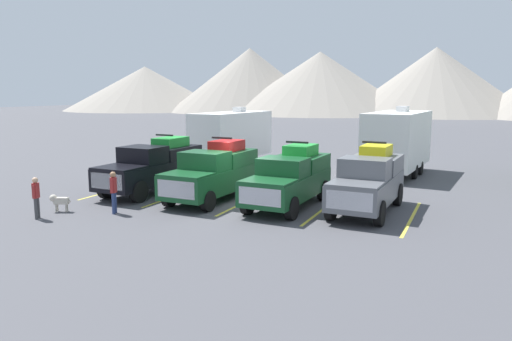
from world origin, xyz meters
TOP-DOWN VIEW (x-y plane):
  - ground_plane at (0.00, 0.00)m, footprint 240.00×240.00m
  - pickup_truck_a at (-4.90, 0.89)m, footprint 2.23×5.95m
  - pickup_truck_b at (-1.49, 0.50)m, footprint 2.26×5.28m
  - pickup_truck_c at (1.95, 0.72)m, footprint 2.23×5.37m
  - pickup_truck_d at (5.07, 1.13)m, footprint 2.18×5.26m
  - lot_stripe_a at (-6.80, 0.67)m, footprint 0.12×5.50m
  - lot_stripe_b at (-3.40, 0.67)m, footprint 0.12×5.50m
  - lot_stripe_c at (0.00, 0.67)m, footprint 0.12×5.50m
  - lot_stripe_d at (3.40, 0.67)m, footprint 0.12×5.50m
  - lot_stripe_e at (6.80, 0.67)m, footprint 0.12×5.50m
  - camper_trailer_a at (-5.37, 9.88)m, footprint 2.95×7.66m
  - camper_trailer_b at (4.82, 10.24)m, footprint 3.07×7.51m
  - person_a at (-5.85, -5.08)m, footprint 0.25×0.33m
  - person_b at (-3.77, -3.29)m, footprint 0.26×0.35m
  - dog at (-5.96, -3.95)m, footprint 0.81×0.46m
  - mountain_ridge at (-5.49, 85.75)m, footprint 166.02×41.40m

SIDE VIEW (x-z plane):
  - ground_plane at x=0.00m, z-range 0.00..0.00m
  - lot_stripe_a at x=-6.80m, z-range 0.00..0.01m
  - lot_stripe_b at x=-3.40m, z-range 0.00..0.01m
  - lot_stripe_c at x=0.00m, z-range 0.00..0.01m
  - lot_stripe_d at x=3.40m, z-range 0.00..0.01m
  - lot_stripe_e at x=6.80m, z-range 0.00..0.01m
  - dog at x=-5.96m, z-range 0.12..0.80m
  - person_a at x=-5.85m, z-range 0.12..1.68m
  - person_b at x=-3.77m, z-range 0.12..1.76m
  - pickup_truck_c at x=1.95m, z-range -0.12..2.47m
  - pickup_truck_b at x=-1.49m, z-range -0.13..2.54m
  - pickup_truck_a at x=-4.90m, z-range -0.09..2.54m
  - pickup_truck_d at x=5.07m, z-range -0.12..2.57m
  - camper_trailer_a at x=-5.37m, z-range 0.10..3.76m
  - camper_trailer_b at x=4.82m, z-range 0.10..3.93m
  - mountain_ridge at x=-5.49m, z-range -1.47..15.22m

